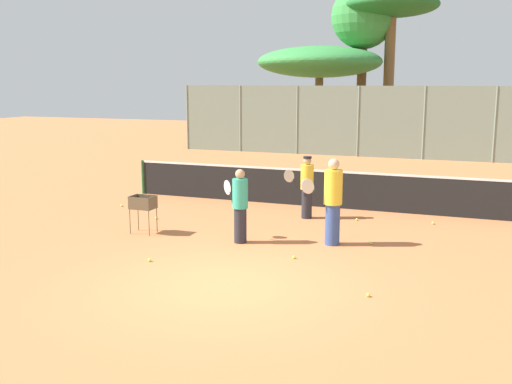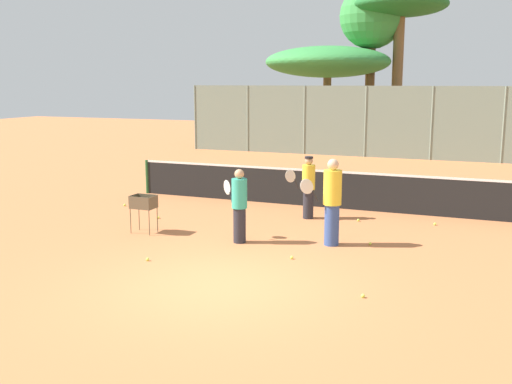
{
  "view_description": "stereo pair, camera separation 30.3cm",
  "coord_description": "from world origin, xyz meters",
  "px_view_note": "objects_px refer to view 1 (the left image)",
  "views": [
    {
      "loc": [
        4.09,
        -9.14,
        3.53
      ],
      "look_at": [
        -0.78,
        3.62,
        1.0
      ],
      "focal_mm": 42.0,
      "sensor_mm": 36.0,
      "label": 1
    },
    {
      "loc": [
        4.37,
        -9.03,
        3.53
      ],
      "look_at": [
        -0.78,
        3.62,
        1.0
      ],
      "focal_mm": 42.0,
      "sensor_mm": 36.0,
      "label": 2
    }
  ],
  "objects_px": {
    "tennis_net": "(326,188)",
    "player_yellow_shirt": "(240,205)",
    "player_white_outfit": "(333,201)",
    "player_red_cap": "(307,186)",
    "ball_cart": "(143,206)"
  },
  "relations": [
    {
      "from": "player_white_outfit",
      "to": "player_yellow_shirt",
      "type": "distance_m",
      "value": 2.03
    },
    {
      "from": "tennis_net",
      "to": "player_white_outfit",
      "type": "xyz_separation_m",
      "value": [
        1.11,
        -3.81,
        0.42
      ]
    },
    {
      "from": "tennis_net",
      "to": "player_red_cap",
      "type": "distance_m",
      "value": 1.54
    },
    {
      "from": "tennis_net",
      "to": "player_white_outfit",
      "type": "height_order",
      "value": "player_white_outfit"
    },
    {
      "from": "player_red_cap",
      "to": "player_yellow_shirt",
      "type": "bearing_deg",
      "value": 32.29
    },
    {
      "from": "player_red_cap",
      "to": "ball_cart",
      "type": "height_order",
      "value": "player_red_cap"
    },
    {
      "from": "player_white_outfit",
      "to": "ball_cart",
      "type": "distance_m",
      "value": 4.43
    },
    {
      "from": "tennis_net",
      "to": "player_yellow_shirt",
      "type": "bearing_deg",
      "value": -100.86
    },
    {
      "from": "tennis_net",
      "to": "player_red_cap",
      "type": "bearing_deg",
      "value": -95.06
    },
    {
      "from": "player_white_outfit",
      "to": "player_yellow_shirt",
      "type": "xyz_separation_m",
      "value": [
        -1.95,
        -0.55,
        -0.13
      ]
    },
    {
      "from": "tennis_net",
      "to": "player_yellow_shirt",
      "type": "xyz_separation_m",
      "value": [
        -0.84,
        -4.36,
        0.29
      ]
    },
    {
      "from": "player_yellow_shirt",
      "to": "ball_cart",
      "type": "distance_m",
      "value": 2.44
    },
    {
      "from": "player_yellow_shirt",
      "to": "ball_cart",
      "type": "bearing_deg",
      "value": 35.44
    },
    {
      "from": "player_white_outfit",
      "to": "player_yellow_shirt",
      "type": "relative_size",
      "value": 1.15
    },
    {
      "from": "player_white_outfit",
      "to": "player_yellow_shirt",
      "type": "bearing_deg",
      "value": -12.27
    }
  ]
}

